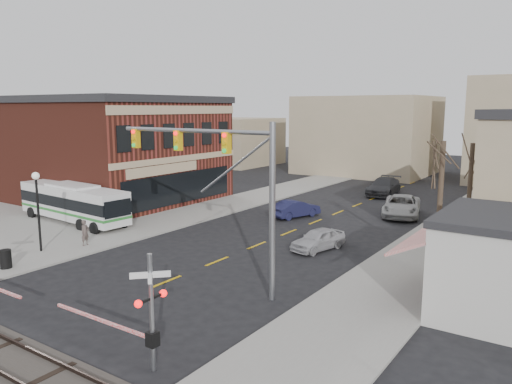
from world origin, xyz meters
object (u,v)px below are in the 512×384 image
(car_c, at_px, (402,206))
(pedestrian_near, at_px, (85,233))
(pedestrian_far, at_px, (119,216))
(car_b, at_px, (296,209))
(rr_crossing_east, at_px, (143,311))
(car_a, at_px, (318,239))
(car_d, at_px, (384,187))
(street_lamp, at_px, (37,196))
(trash_bin, at_px, (6,259))
(transit_bus, at_px, (73,202))
(traffic_signal_mast, at_px, (225,171))

(car_c, height_order, pedestrian_near, pedestrian_near)
(car_c, xyz_separation_m, pedestrian_far, (-15.35, -15.66, 0.10))
(car_b, height_order, pedestrian_far, pedestrian_far)
(rr_crossing_east, height_order, pedestrian_far, rr_crossing_east)
(car_a, bearing_deg, car_b, 141.63)
(car_b, xyz_separation_m, car_d, (2.14, 13.82, 0.16))
(rr_crossing_east, xyz_separation_m, street_lamp, (-15.01, 5.84, 1.51))
(car_b, distance_m, pedestrian_near, 16.23)
(street_lamp, xyz_separation_m, trash_bin, (1.39, -2.93, -2.86))
(rr_crossing_east, relative_size, pedestrian_far, 3.50)
(transit_bus, relative_size, rr_crossing_east, 1.97)
(traffic_signal_mast, xyz_separation_m, car_d, (-2.93, 29.39, -4.85))
(trash_bin, relative_size, car_a, 0.26)
(transit_bus, relative_size, car_a, 2.83)
(traffic_signal_mast, distance_m, street_lamp, 13.05)
(car_a, xyz_separation_m, car_b, (-5.71, 7.20, 0.03))
(traffic_signal_mast, relative_size, pedestrian_near, 5.75)
(trash_bin, bearing_deg, pedestrian_near, 92.57)
(car_d, relative_size, pedestrian_near, 3.63)
(car_a, bearing_deg, pedestrian_near, -134.76)
(trash_bin, height_order, pedestrian_far, pedestrian_far)
(rr_crossing_east, height_order, trash_bin, rr_crossing_east)
(traffic_signal_mast, bearing_deg, street_lamp, -172.91)
(car_a, xyz_separation_m, car_d, (-3.57, 21.02, 0.19))
(car_a, distance_m, pedestrian_far, 14.63)
(car_c, height_order, pedestrian_far, pedestrian_far)
(traffic_signal_mast, bearing_deg, pedestrian_near, 176.49)
(trash_bin, xyz_separation_m, pedestrian_far, (-2.25, 9.63, 0.30))
(pedestrian_far, bearing_deg, pedestrian_near, -120.21)
(car_b, xyz_separation_m, pedestrian_near, (-6.54, -14.85, 0.24))
(transit_bus, distance_m, rr_crossing_east, 23.31)
(trash_bin, xyz_separation_m, pedestrian_near, (-0.23, 5.23, 0.31))
(traffic_signal_mast, xyz_separation_m, pedestrian_near, (-11.60, 0.71, -4.77))
(car_b, bearing_deg, car_a, 147.82)
(rr_crossing_east, distance_m, car_b, 24.16)
(transit_bus, distance_m, street_lamp, 8.07)
(rr_crossing_east, relative_size, car_a, 1.44)
(car_c, bearing_deg, pedestrian_near, -138.39)
(trash_bin, distance_m, car_c, 28.48)
(pedestrian_near, relative_size, pedestrian_far, 1.01)
(trash_bin, relative_size, car_b, 0.24)
(car_c, bearing_deg, car_d, 103.55)
(street_lamp, xyz_separation_m, car_c, (14.48, 22.35, -2.66))
(traffic_signal_mast, xyz_separation_m, car_a, (0.64, 8.36, -5.04))
(transit_bus, distance_m, trash_bin, 11.06)
(transit_bus, bearing_deg, car_b, 41.16)
(trash_bin, xyz_separation_m, car_c, (13.09, 25.29, 0.20))
(street_lamp, xyz_separation_m, car_b, (7.69, 17.15, -2.79))
(street_lamp, distance_m, car_b, 19.00)
(car_b, relative_size, pedestrian_near, 2.59)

